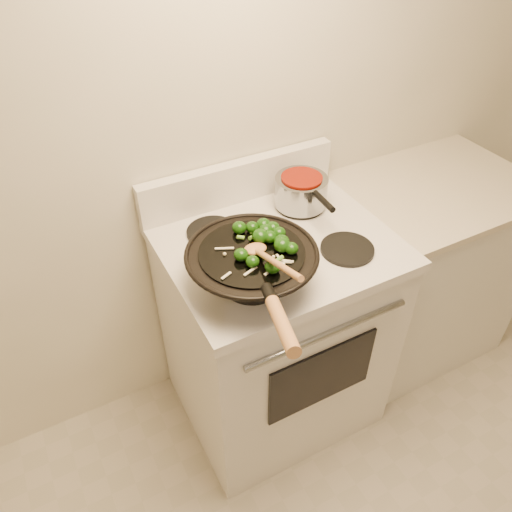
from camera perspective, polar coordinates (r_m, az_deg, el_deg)
stove at (r=2.02m, az=2.15°, el=-8.38°), size 0.78×0.67×1.08m
counter_unit at (r=2.43m, az=18.10°, el=-1.33°), size 0.78×0.62×0.91m
wok at (r=1.49m, az=-0.44°, el=-1.19°), size 0.40×0.65×0.23m
stirfry at (r=1.48m, az=1.18°, el=1.88°), size 0.26×0.25×0.04m
wooden_spoon at (r=1.37m, az=1.26°, el=-0.10°), size 0.07×0.31×0.13m
saucepan at (r=1.85m, az=5.19°, el=7.45°), size 0.19×0.31×0.11m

